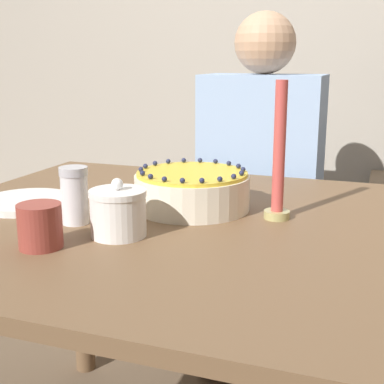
% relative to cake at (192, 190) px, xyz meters
% --- Properties ---
extents(wall_behind, '(8.00, 0.05, 2.60)m').
position_rel_cake_xyz_m(wall_behind, '(0.09, 1.31, 0.49)').
color(wall_behind, '#ADA393').
rests_on(wall_behind, ground_plane).
extents(dining_table, '(1.39, 1.04, 0.76)m').
position_rel_cake_xyz_m(dining_table, '(0.09, -0.09, -0.15)').
color(dining_table, brown).
rests_on(dining_table, ground_plane).
extents(cake, '(0.27, 0.27, 0.10)m').
position_rel_cake_xyz_m(cake, '(0.00, 0.00, 0.00)').
color(cake, '#EFE5CC').
rests_on(cake, dining_table).
extents(sugar_bowl, '(0.12, 0.12, 0.12)m').
position_rel_cake_xyz_m(sugar_bowl, '(-0.07, -0.24, 0.00)').
color(sugar_bowl, white).
rests_on(sugar_bowl, dining_table).
extents(sugar_shaker, '(0.06, 0.06, 0.12)m').
position_rel_cake_xyz_m(sugar_shaker, '(-0.20, -0.20, 0.02)').
color(sugar_shaker, white).
rests_on(sugar_shaker, dining_table).
extents(plate_stack, '(0.23, 0.23, 0.02)m').
position_rel_cake_xyz_m(plate_stack, '(-0.39, -0.11, -0.04)').
color(plate_stack, white).
rests_on(plate_stack, dining_table).
extents(candle, '(0.06, 0.06, 0.30)m').
position_rel_cake_xyz_m(candle, '(0.21, -0.01, 0.08)').
color(candle, tan).
rests_on(candle, dining_table).
extents(cup, '(0.08, 0.08, 0.08)m').
position_rel_cake_xyz_m(cup, '(-0.18, -0.35, -0.00)').
color(cup, '#993D33').
rests_on(cup, dining_table).
extents(person_man_blue_shirt, '(0.40, 0.34, 1.26)m').
position_rel_cake_xyz_m(person_man_blue_shirt, '(0.03, 0.63, -0.26)').
color(person_man_blue_shirt, '#473D33').
rests_on(person_man_blue_shirt, ground_plane).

